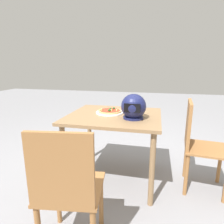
# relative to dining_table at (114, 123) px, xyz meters

# --- Properties ---
(ground_plane) EXTENTS (14.00, 14.00, 0.00)m
(ground_plane) POSITION_rel_dining_table_xyz_m (0.00, 0.00, -0.63)
(ground_plane) COLOR gray
(dining_table) EXTENTS (0.95, 0.85, 0.73)m
(dining_table) POSITION_rel_dining_table_xyz_m (0.00, 0.00, 0.00)
(dining_table) COLOR olive
(dining_table) RESTS_ON ground
(pizza_plate) EXTENTS (0.30, 0.30, 0.01)m
(pizza_plate) POSITION_rel_dining_table_xyz_m (0.06, -0.06, 0.10)
(pizza_plate) COLOR white
(pizza_plate) RESTS_ON dining_table
(pizza) EXTENTS (0.25, 0.25, 0.05)m
(pizza) POSITION_rel_dining_table_xyz_m (0.06, -0.06, 0.12)
(pizza) COLOR tan
(pizza) RESTS_ON pizza_plate
(motorcycle_helmet) EXTENTS (0.24, 0.24, 0.24)m
(motorcycle_helmet) POSITION_rel_dining_table_xyz_m (-0.21, 0.11, 0.21)
(motorcycle_helmet) COLOR #191E4C
(motorcycle_helmet) RESTS_ON dining_table
(chair_side) EXTENTS (0.44, 0.44, 0.90)m
(chair_side) POSITION_rel_dining_table_xyz_m (-0.84, -0.01, -0.13)
(chair_side) COLOR #996638
(chair_side) RESTS_ON ground
(chair_far) EXTENTS (0.45, 0.45, 0.90)m
(chair_far) POSITION_rel_dining_table_xyz_m (0.08, 0.97, -0.13)
(chair_far) COLOR #996638
(chair_far) RESTS_ON ground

